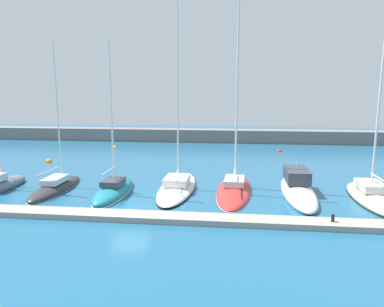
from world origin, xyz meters
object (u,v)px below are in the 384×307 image
Objects in this scene: mooring_buoy_orange at (49,162)px; dock_bollard at (333,218)px; sailboat_ivory_fifth at (177,186)px; sailboat_charcoal_third at (56,187)px; sailboat_red_sixth at (234,188)px; motorboat_white_seventh at (298,189)px; sailboat_sand_eighth at (372,196)px; sailboat_teal_fourth at (114,190)px; mooring_buoy_yellow at (114,148)px; mooring_buoy_red at (279,152)px.

dock_bollard is (26.78, -16.47, 0.59)m from mooring_buoy_orange.
mooring_buoy_orange is at bearing 60.57° from sailboat_ivory_fifth.
sailboat_red_sixth reaches higher than sailboat_charcoal_third.
motorboat_white_seventh is 6.68m from dock_bollard.
motorboat_white_seventh is 5.24m from sailboat_sand_eighth.
sailboat_teal_fourth is 9.57m from sailboat_red_sixth.
mooring_buoy_orange is at bearing -111.13° from mooring_buoy_yellow.
sailboat_sand_eighth is at bearing -79.36° from mooring_buoy_red.
mooring_buoy_orange is at bearing 69.38° from sailboat_red_sixth.
sailboat_ivory_fifth reaches higher than mooring_buoy_yellow.
sailboat_teal_fourth is at bearing 93.17° from sailboat_sand_eighth.
sailboat_charcoal_third is at bearing -58.77° from mooring_buoy_orange.
mooring_buoy_red is at bearing 20.42° from mooring_buoy_orange.
sailboat_sand_eighth reaches higher than sailboat_teal_fourth.
mooring_buoy_red is at bearing -35.27° from sailboat_teal_fourth.
dock_bollard is at bearing -105.81° from sailboat_charcoal_third.
mooring_buoy_orange is 29.00m from mooring_buoy_red.
mooring_buoy_red is (-3.93, 20.91, -0.31)m from sailboat_sand_eighth.
mooring_buoy_orange is 1.01× the size of mooring_buoy_yellow.
sailboat_ivory_fifth is 2.07× the size of motorboat_white_seventh.
sailboat_red_sixth is 23.07m from mooring_buoy_orange.
sailboat_sand_eighth is at bearing 52.68° from dock_bollard.
mooring_buoy_red is 23.09m from mooring_buoy_yellow.
mooring_buoy_orange is (-6.56, 10.82, -0.23)m from sailboat_charcoal_third.
sailboat_teal_fourth reaches higher than dock_bollard.
sailboat_ivory_fifth is 45.38× the size of dock_bollard.
sailboat_ivory_fifth reaches higher than sailboat_sand_eighth.
sailboat_teal_fourth is 16.37m from mooring_buoy_orange.
sailboat_charcoal_third is 29.39m from mooring_buoy_red.
sailboat_teal_fourth is 0.60× the size of sailboat_ivory_fifth.
mooring_buoy_orange is (-31.11, 10.79, -0.31)m from sailboat_sand_eighth.
dock_bollard is (5.73, -7.03, 0.34)m from sailboat_red_sixth.
sailboat_red_sixth is at bearing 83.61° from sailboat_sand_eighth.
sailboat_charcoal_third is 21.20× the size of mooring_buoy_red.
sailboat_charcoal_third is 21.55m from mooring_buoy_yellow.
sailboat_red_sixth is at bearing -107.41° from mooring_buoy_red.
mooring_buoy_red is at bearing -27.60° from sailboat_ivory_fifth.
sailboat_ivory_fifth reaches higher than motorboat_white_seventh.
sailboat_red_sixth is 26.25m from mooring_buoy_yellow.
sailboat_red_sixth is 1.97× the size of motorboat_white_seventh.
sailboat_red_sixth is 1.41× the size of sailboat_sand_eighth.
sailboat_red_sixth is 4.93m from motorboat_white_seventh.
sailboat_ivory_fifth is 26.64× the size of mooring_buoy_yellow.
sailboat_red_sixth is 20.51m from mooring_buoy_red.
sailboat_charcoal_third is 16.44× the size of mooring_buoy_yellow.
sailboat_ivory_fifth reaches higher than sailboat_charcoal_third.
dock_bollard reaches higher than mooring_buoy_orange.
sailboat_charcoal_third reaches higher than mooring_buoy_red.
mooring_buoy_orange is 1.30× the size of mooring_buoy_red.
mooring_buoy_yellow is (-21.87, 20.43, -0.47)m from motorboat_white_seventh.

